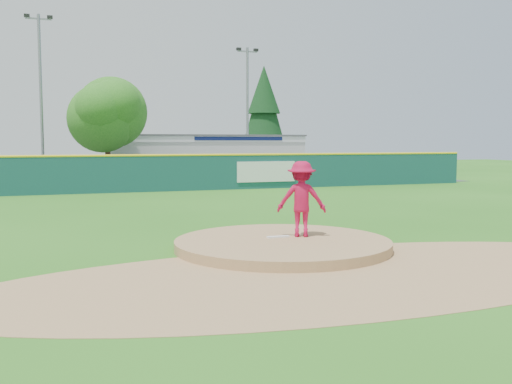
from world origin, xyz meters
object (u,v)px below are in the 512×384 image
object	(u,v)px
pitcher	(302,199)
deciduous_tree	(107,114)
light_pole_left	(41,91)
pool_building_grp	(201,155)
light_pole_right	(247,106)
van	(144,172)
conifer_tree	(264,111)

from	to	relation	value
pitcher	deciduous_tree	size ratio (longest dim) A/B	0.27
deciduous_tree	light_pole_left	distance (m)	4.72
light_pole_left	pool_building_grp	bearing A→B (deg)	22.60
deciduous_tree	light_pole_right	bearing A→B (deg)	19.98
pitcher	van	world-z (taller)	pitcher
van	light_pole_right	distance (m)	10.82
pool_building_grp	light_pole_right	xyz separation A→B (m)	(3.00, -2.99, 3.88)
pool_building_grp	conifer_tree	world-z (taller)	conifer_tree
pitcher	light_pole_left	bearing A→B (deg)	-51.28
pitcher	conifer_tree	xyz separation A→B (m)	(12.35, 35.72, 4.30)
pitcher	deciduous_tree	world-z (taller)	deciduous_tree
conifer_tree	light_pole_left	bearing A→B (deg)	-154.65
pool_building_grp	van	bearing A→B (deg)	-128.15
deciduous_tree	light_pole_left	bearing A→B (deg)	153.43
pool_building_grp	light_pole_left	distance (m)	13.72
van	pool_building_grp	xyz separation A→B (m)	(5.71, 7.27, 0.92)
van	light_pole_right	world-z (taller)	light_pole_right
van	light_pole_left	world-z (taller)	light_pole_left
light_pole_left	light_pole_right	bearing A→B (deg)	7.59
van	deciduous_tree	distance (m)	4.46
light_pole_left	van	bearing A→B (deg)	-19.87
van	light_pole_right	bearing A→B (deg)	-57.40
conifer_tree	light_pole_right	size ratio (longest dim) A/B	0.95
van	light_pole_left	distance (m)	8.54
pool_building_grp	light_pole_left	world-z (taller)	light_pole_left
van	pitcher	bearing A→B (deg)	-172.70
pitcher	van	bearing A→B (deg)	-64.42
van	deciduous_tree	bearing A→B (deg)	89.65
light_pole_left	deciduous_tree	bearing A→B (deg)	-26.57
pool_building_grp	conifer_tree	distance (m)	8.95
conifer_tree	light_pole_left	distance (m)	21.03
deciduous_tree	conifer_tree	size ratio (longest dim) A/B	0.77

